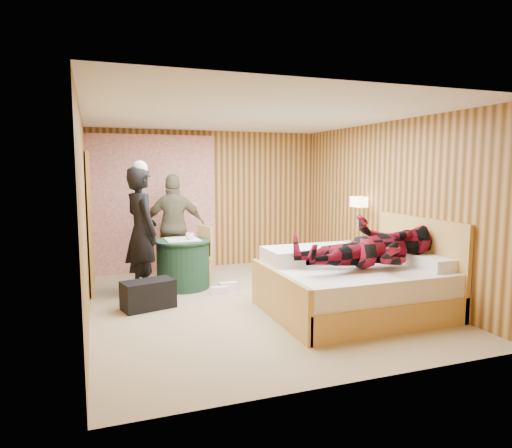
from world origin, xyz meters
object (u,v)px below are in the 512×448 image
object	(u,v)px
woman_standing	(142,232)
bed	(357,285)
round_table	(183,263)
man_on_bed	(371,235)
chair_far	(175,246)
chair_near	(199,251)
nightstand	(352,264)
wall_lamp	(359,202)
duffel_bag	(148,295)
man_at_table	(174,226)

from	to	relation	value
woman_standing	bed	bearing A→B (deg)	-141.47
bed	round_table	bearing A→B (deg)	134.43
man_on_bed	woman_standing	bearing A→B (deg)	143.17
bed	woman_standing	xyz separation A→B (m)	(-2.49, 1.66, 0.58)
chair_far	chair_near	distance (m)	0.66
nightstand	man_on_bed	size ratio (longest dim) A/B	0.33
chair_far	man_on_bed	bearing A→B (deg)	-63.26
wall_lamp	nightstand	xyz separation A→B (m)	(-0.04, 0.10, -1.01)
bed	man_on_bed	world-z (taller)	man_on_bed
chair_far	man_on_bed	distance (m)	3.42
round_table	chair_near	xyz separation A→B (m)	(0.27, 0.07, 0.16)
duffel_bag	man_at_table	world-z (taller)	man_at_table
wall_lamp	bed	xyz separation A→B (m)	(-0.80, -1.25, -0.96)
nightstand	woman_standing	distance (m)	3.32
chair_near	duffel_bag	distance (m)	1.36
duffel_bag	man_on_bed	distance (m)	2.93
bed	chair_near	bearing A→B (deg)	129.01
nightstand	chair_far	distance (m)	2.91
nightstand	round_table	xyz separation A→B (m)	(-2.62, 0.54, 0.09)
wall_lamp	chair_near	world-z (taller)	wall_lamp
nightstand	man_on_bed	xyz separation A→B (m)	(-0.73, -1.59, 0.73)
woman_standing	man_at_table	bearing A→B (deg)	-51.06
chair_near	duffel_bag	xyz separation A→B (m)	(-0.89, -0.96, -0.36)
duffel_bag	round_table	bearing A→B (deg)	39.60
duffel_bag	man_at_table	xyz separation A→B (m)	(0.63, 1.60, 0.68)
round_table	duffel_bag	world-z (taller)	round_table
chair_far	chair_near	xyz separation A→B (m)	(0.28, -0.60, 0.00)
duffel_bag	nightstand	bearing A→B (deg)	-9.07
bed	nightstand	world-z (taller)	bed
wall_lamp	man_at_table	bearing A→B (deg)	153.05
chair_near	woman_standing	bearing A→B (deg)	-85.54
man_at_table	man_on_bed	bearing A→B (deg)	134.39
wall_lamp	bed	distance (m)	1.77
wall_lamp	woman_standing	world-z (taller)	woman_standing
chair_near	round_table	bearing A→B (deg)	-90.08
bed	duffel_bag	world-z (taller)	bed
round_table	duffel_bag	distance (m)	1.10
round_table	duffel_bag	xyz separation A→B (m)	(-0.63, -0.89, -0.19)
round_table	man_on_bed	distance (m)	2.92
duffel_bag	man_at_table	bearing A→B (deg)	53.48
duffel_bag	woman_standing	world-z (taller)	woman_standing
chair_near	man_on_bed	world-z (taller)	man_on_bed
bed	chair_far	xyz separation A→B (m)	(-1.87, 2.57, 0.20)
bed	chair_far	size ratio (longest dim) A/B	2.34
man_on_bed	chair_far	bearing A→B (deg)	124.18
nightstand	round_table	bearing A→B (deg)	168.28
duffel_bag	man_at_table	distance (m)	1.84
nightstand	chair_near	distance (m)	2.45
wall_lamp	chair_near	size ratio (longest dim) A/B	0.28
chair_far	woman_standing	world-z (taller)	woman_standing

